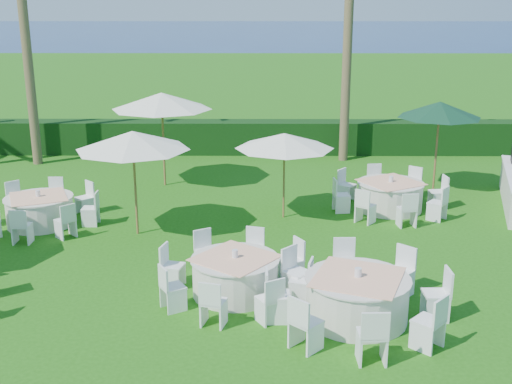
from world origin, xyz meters
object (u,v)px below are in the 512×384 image
umbrella_b (133,140)px  umbrella_c (162,101)px  banquet_table_c (357,297)px  banquet_table_d (40,210)px  banquet_table_b (235,275)px  banquet_table_f (390,195)px  umbrella_green (440,110)px  umbrella_d (284,141)px

umbrella_b → umbrella_c: umbrella_c is taller
banquet_table_c → banquet_table_d: size_ratio=1.10×
banquet_table_b → banquet_table_f: (4.02, 5.28, 0.02)m
umbrella_b → umbrella_green: size_ratio=1.01×
umbrella_green → umbrella_d: bearing=-151.8°
umbrella_c → umbrella_green: 8.18m
umbrella_green → banquet_table_c: bearing=-113.2°
banquet_table_c → umbrella_green: bearing=66.8°
banquet_table_f → umbrella_b: bearing=-163.6°
banquet_table_c → umbrella_b: size_ratio=1.20×
banquet_table_f → umbrella_green: umbrella_green is taller
banquet_table_d → umbrella_b: 3.30m
umbrella_b → umbrella_c: bearing=89.3°
banquet_table_d → umbrella_c: 5.07m
umbrella_c → banquet_table_c: bearing=-61.8°
banquet_table_d → umbrella_d: size_ratio=1.16×
umbrella_d → umbrella_green: size_ratio=0.95×
banquet_table_d → umbrella_green: umbrella_green is taller
banquet_table_d → umbrella_green: bearing=16.0°
banquet_table_f → banquet_table_b: bearing=-127.3°
umbrella_c → banquet_table_f: bearing=-20.4°
banquet_table_d → umbrella_b: bearing=-13.7°
banquet_table_d → umbrella_d: 6.47m
banquet_table_c → banquet_table_f: 6.56m
banquet_table_d → banquet_table_b: bearing=-37.9°
banquet_table_f → banquet_table_c: bearing=-106.0°
umbrella_c → umbrella_b: bearing=-90.7°
banquet_table_c → banquet_table_d: (-7.33, 5.02, -0.04)m
banquet_table_b → banquet_table_f: size_ratio=0.95×
banquet_table_b → banquet_table_f: banquet_table_f is taller
banquet_table_b → umbrella_b: bearing=126.9°
banquet_table_f → umbrella_d: bearing=-167.3°
banquet_table_b → umbrella_green: (5.69, 7.08, 2.06)m
banquet_table_c → umbrella_green: umbrella_green is taller
banquet_table_c → banquet_table_d: 8.88m
banquet_table_f → umbrella_b: 7.09m
banquet_table_d → banquet_table_f: (9.14, 1.29, 0.02)m
banquet_table_c → umbrella_c: bearing=118.2°
banquet_table_b → umbrella_d: bearing=76.6°
umbrella_green → banquet_table_d: bearing=-164.0°
banquet_table_b → umbrella_c: (-2.47, 7.70, 2.21)m
banquet_table_f → umbrella_d: 3.42m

